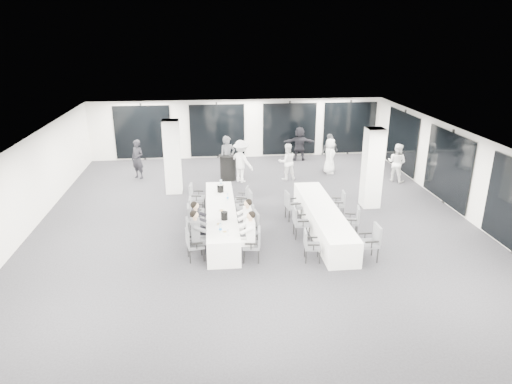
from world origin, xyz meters
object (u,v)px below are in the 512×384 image
at_px(standing_guest_a, 228,155).
at_px(standing_guest_e, 330,154).
at_px(banquet_table_side, 323,219).
at_px(chair_main_right_far, 243,197).
at_px(ice_bucket_near, 224,216).
at_px(chair_main_left_near, 193,243).
at_px(chair_side_right_near, 371,240).
at_px(standing_guest_f, 299,141).
at_px(chair_side_right_mid, 353,219).
at_px(standing_guest_c, 241,159).
at_px(chair_main_right_fourth, 246,204).
at_px(chair_main_right_second, 251,226).
at_px(ice_bucket_far, 220,188).
at_px(chair_side_left_mid, 299,221).
at_px(chair_side_right_far, 339,202).
at_px(standing_guest_b, 287,159).
at_px(chair_main_left_mid, 193,219).
at_px(standing_guest_d, 330,150).
at_px(chair_main_left_second, 193,232).
at_px(chair_main_right_mid, 248,215).
at_px(chair_main_left_fourth, 194,209).
at_px(cocktail_table, 228,167).
at_px(banquet_table_main, 221,219).
at_px(standing_guest_g, 137,157).
at_px(chair_main_left_far, 195,196).
at_px(chair_main_right_near, 254,242).
at_px(standing_guest_h, 397,160).

bearing_deg(standing_guest_a, standing_guest_e, -14.76).
distance_m(banquet_table_side, chair_main_right_far, 3.00).
relative_size(banquet_table_side, ice_bucket_near, 21.60).
distance_m(chair_main_left_near, standing_guest_e, 9.32).
height_order(chair_side_right_near, standing_guest_f, standing_guest_f).
bearing_deg(chair_side_right_mid, standing_guest_c, 42.32).
bearing_deg(chair_main_right_far, chair_main_right_fourth, -164.25).
bearing_deg(ice_bucket_near, chair_main_right_second, -15.82).
distance_m(banquet_table_side, ice_bucket_far, 3.64).
xyz_separation_m(chair_main_right_second, chair_side_left_mid, (1.47, 0.39, -0.05)).
bearing_deg(chair_side_right_far, chair_main_right_far, 81.79).
bearing_deg(standing_guest_b, chair_main_left_mid, 45.40).
height_order(chair_main_right_far, standing_guest_d, standing_guest_d).
relative_size(chair_main_left_second, chair_main_right_mid, 1.03).
relative_size(chair_main_left_fourth, ice_bucket_far, 3.53).
height_order(cocktail_table, chair_side_right_near, cocktail_table).
height_order(chair_main_left_mid, standing_guest_f, standing_guest_f).
bearing_deg(chair_main_left_near, cocktail_table, 159.46).
bearing_deg(banquet_table_main, chair_main_left_second, -124.30).
bearing_deg(banquet_table_side, standing_guest_c, 113.12).
relative_size(chair_side_right_mid, standing_guest_g, 0.50).
relative_size(chair_main_left_far, standing_guest_c, 0.49).
height_order(chair_main_left_second, chair_main_right_near, chair_main_right_near).
distance_m(chair_side_left_mid, standing_guest_f, 8.59).
relative_size(chair_main_right_second, standing_guest_b, 0.59).
bearing_deg(chair_side_left_mid, banquet_table_side, 116.28).
height_order(chair_main_right_second, standing_guest_f, standing_guest_f).
relative_size(banquet_table_side, standing_guest_f, 2.73).
distance_m(banquet_table_main, standing_guest_d, 7.70).
xyz_separation_m(standing_guest_f, standing_guest_g, (-7.25, -2.04, 0.01)).
bearing_deg(chair_main_left_far, chair_main_left_fourth, 8.06).
bearing_deg(ice_bucket_far, chair_main_right_fourth, -43.25).
distance_m(chair_main_right_near, chair_main_right_mid, 1.95).
distance_m(chair_main_right_second, standing_guest_e, 7.77).
xyz_separation_m(chair_main_right_far, standing_guest_f, (3.15, 6.14, 0.42)).
bearing_deg(chair_main_right_second, standing_guest_h, -58.93).
relative_size(chair_main_right_second, chair_main_right_fourth, 1.02).
height_order(chair_side_right_near, chair_side_right_far, chair_side_right_near).
height_order(cocktail_table, chair_main_right_far, cocktail_table).
bearing_deg(chair_main_left_near, chair_main_left_fourth, 170.03).
bearing_deg(chair_main_left_mid, standing_guest_f, 146.20).
distance_m(chair_side_right_far, standing_guest_c, 5.01).
bearing_deg(chair_main_right_near, standing_guest_g, 35.06).
bearing_deg(standing_guest_c, standing_guest_d, -120.67).
bearing_deg(standing_guest_h, standing_guest_g, 37.40).
distance_m(chair_main_right_near, chair_side_right_near, 3.17).
bearing_deg(ice_bucket_near, chair_main_left_near, -133.74).
height_order(standing_guest_c, standing_guest_f, standing_guest_c).
bearing_deg(standing_guest_h, cocktail_table, 37.79).
height_order(banquet_table_side, standing_guest_g, standing_guest_g).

